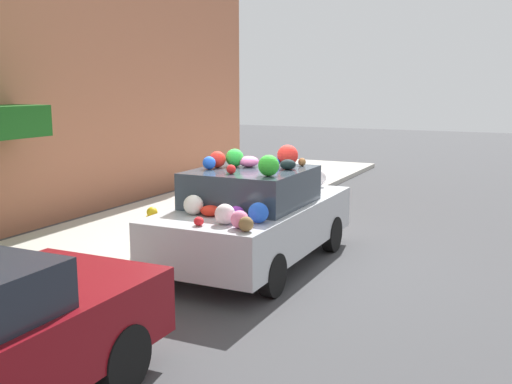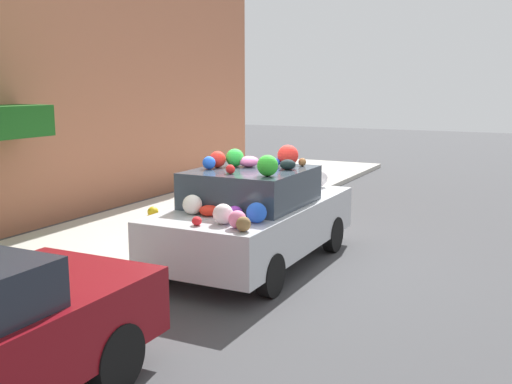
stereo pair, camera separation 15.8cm
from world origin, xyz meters
The scene contains 5 objects.
ground_plane centered at (0.00, 0.00, 0.00)m, with size 60.00×60.00×0.00m, color #424244.
sidewalk_curb centered at (0.00, 2.70, 0.06)m, with size 24.00×3.20×0.13m.
building_facade centered at (-0.10, 4.92, 2.87)m, with size 18.00×1.20×5.83m.
fire_hydrant centered at (-0.31, 1.64, 0.47)m, with size 0.20×0.20×0.70m.
art_car centered at (-0.05, -0.12, 0.80)m, with size 4.00×1.86×1.87m.
Camera 1 is at (-8.24, -4.06, 2.80)m, focal length 42.00 mm.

